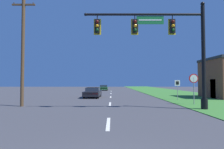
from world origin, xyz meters
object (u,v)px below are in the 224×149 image
car_ahead (94,92)px  signal_mast (171,43)px  stop_sign (195,82)px  route_sign_post (178,85)px  far_car (105,88)px  utility_pole_near (24,47)px

car_ahead → signal_mast: bearing=-59.8°
stop_sign → route_sign_post: stop_sign is taller
signal_mast → far_car: bearing=100.4°
route_sign_post → utility_pole_near: size_ratio=0.23×
route_sign_post → signal_mast: bearing=-111.2°
far_car → car_ahead: bearing=-91.2°
car_ahead → far_car: same height
utility_pole_near → car_ahead: bearing=63.1°
signal_mast → route_sign_post: signal_mast is taller
signal_mast → utility_pole_near: (-10.90, 1.85, 0.03)m
stop_sign → route_sign_post: size_ratio=1.23×
utility_pole_near → stop_sign: bearing=4.7°
utility_pole_near → signal_mast: bearing=-9.7°
signal_mast → car_ahead: signal_mast is taller
signal_mast → utility_pole_near: 11.06m
stop_sign → utility_pole_near: size_ratio=0.28×
signal_mast → car_ahead: bearing=120.2°
stop_sign → signal_mast: bearing=-132.9°
car_ahead → far_car: (0.45, 21.26, -0.00)m
signal_mast → far_car: size_ratio=1.92×
signal_mast → car_ahead: 13.17m
car_ahead → route_sign_post: route_sign_post is taller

